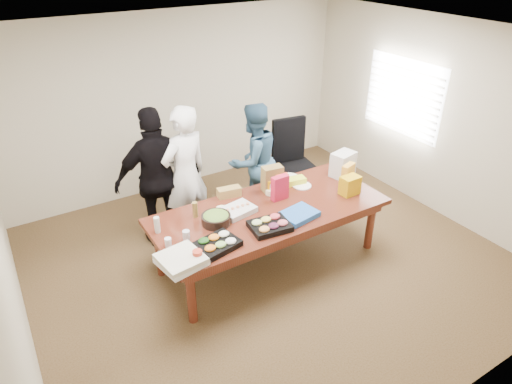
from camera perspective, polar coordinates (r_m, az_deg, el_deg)
floor at (r=5.79m, az=1.62°, el=-8.56°), size 5.50×5.00×0.02m
ceiling at (r=4.64m, az=2.12°, el=18.92°), size 5.50×5.00×0.02m
wall_back at (r=7.14m, az=-9.44°, el=11.06°), size 5.50×0.04×2.70m
wall_front at (r=3.60m, az=24.68°, el=-11.65°), size 5.50×0.04×2.70m
wall_right at (r=6.87m, az=21.64°, el=8.64°), size 0.04×5.00×2.70m
window_panel at (r=7.15m, az=17.97°, el=11.34°), size 0.03×1.40×1.10m
window_blinds at (r=7.12m, az=17.75°, el=11.30°), size 0.04×1.36×1.00m
conference_table at (r=5.57m, az=1.68°, el=-5.44°), size 2.80×1.20×0.75m
office_chair at (r=6.71m, az=5.19°, el=3.28°), size 0.71×0.71×1.22m
person_center at (r=5.79m, az=-8.86°, el=2.05°), size 0.77×0.61×1.85m
person_right at (r=6.33m, az=-0.33°, el=3.94°), size 0.89×0.74×1.66m
person_left at (r=5.79m, az=-12.20°, el=1.68°), size 1.11×0.52×1.85m
veggie_tray at (r=4.73m, az=-4.88°, el=-6.58°), size 0.48×0.41×0.06m
fruit_tray at (r=5.00m, az=1.73°, el=-4.30°), size 0.47×0.39×0.07m
sheet_cake at (r=5.28m, az=-2.30°, el=-2.30°), size 0.43×0.35×0.07m
salad_bowl at (r=5.09m, az=-5.04°, el=-3.44°), size 0.40×0.40×0.11m
chip_bag_blue at (r=5.22m, az=5.38°, el=-2.85°), size 0.46×0.37×0.06m
chip_bag_red at (r=5.49m, az=3.02°, el=0.53°), size 0.21×0.09×0.31m
chip_bag_yellow at (r=5.89m, az=11.45°, el=2.05°), size 0.22×0.14×0.31m
chip_bag_orange at (r=5.66m, az=3.23°, el=1.10°), size 0.17×0.10×0.25m
mayo_jar at (r=5.66m, az=1.75°, el=0.57°), size 0.11×0.11×0.15m
mustard_bottle at (r=5.64m, az=1.66°, el=0.64°), size 0.08×0.08×0.18m
dressing_bottle at (r=5.21m, az=-7.66°, el=-2.22°), size 0.07×0.07×0.19m
ranch_bottle at (r=5.02m, az=-12.34°, el=-4.06°), size 0.08×0.08×0.19m
banana_bunch at (r=5.91m, az=5.01°, el=1.41°), size 0.27×0.19×0.08m
bread_loaf at (r=5.60m, az=-3.41°, el=0.00°), size 0.31×0.17×0.12m
kraft_bag at (r=5.68m, az=2.06°, el=1.69°), size 0.27×0.18×0.33m
red_cup at (r=4.54m, az=-7.36°, el=-8.03°), size 0.11×0.11×0.13m
clear_cup_a at (r=4.80m, az=-10.99°, el=-6.23°), size 0.09×0.09×0.10m
clear_cup_b at (r=4.87m, az=-8.76°, el=-5.40°), size 0.10×0.10×0.11m
pizza_box_lower at (r=4.56m, az=-9.36°, el=-8.65°), size 0.47×0.47×0.05m
pizza_box_upper at (r=4.53m, az=-9.44°, el=-8.22°), size 0.45×0.45×0.05m
plate_a at (r=5.87m, az=5.77°, el=0.80°), size 0.30×0.30×0.01m
plate_b at (r=6.05m, az=4.21°, el=1.82°), size 0.30×0.30×0.02m
dip_bowl_a at (r=5.67m, az=1.97°, el=0.13°), size 0.21×0.21×0.07m
dip_bowl_b at (r=5.30m, az=-4.33°, el=-2.27°), size 0.16×0.16×0.06m
grocery_bag_white at (r=6.14m, az=10.87°, el=3.45°), size 0.35×0.28×0.33m
grocery_bag_yellow at (r=5.74m, az=11.73°, el=0.84°), size 0.24×0.18×0.24m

